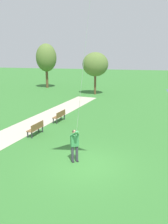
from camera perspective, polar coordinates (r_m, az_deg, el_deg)
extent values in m
plane|color=#33702D|center=(12.91, 0.30, -12.04)|extent=(120.00, 120.00, 0.00)
cube|color=#232328|center=(13.27, -1.61, -11.12)|extent=(0.22, 0.26, 0.06)
cylinder|color=#383842|center=(13.11, -1.65, -9.43)|extent=(0.14, 0.14, 0.82)
cube|color=#232328|center=(13.21, -2.63, -11.25)|extent=(0.22, 0.26, 0.06)
cylinder|color=#383842|center=(13.05, -2.68, -9.55)|extent=(0.14, 0.14, 0.82)
cube|color=#38894C|center=(12.81, -2.19, -6.59)|extent=(0.46, 0.39, 0.60)
sphere|color=#996B4C|center=(12.66, -2.21, -4.64)|extent=(0.22, 0.22, 0.22)
ellipsoid|color=black|center=(12.66, -2.23, -4.45)|extent=(0.31, 0.31, 0.13)
cylinder|color=#38894C|center=(12.48, -1.54, -4.96)|extent=(0.11, 0.56, 0.43)
cylinder|color=#38894C|center=(12.44, -2.32, -5.04)|extent=(0.53, 0.36, 0.43)
sphere|color=#996B4C|center=(12.27, -1.72, -4.66)|extent=(0.10, 0.10, 0.10)
cylinder|color=silver|center=(10.44, 0.11, 13.06)|extent=(1.26, 2.13, 7.53)
cube|color=brown|center=(17.25, -11.17, -3.77)|extent=(0.69, 1.55, 0.05)
cube|color=brown|center=(17.09, -10.67, -3.13)|extent=(0.29, 1.49, 0.40)
cube|color=#2D2D33|center=(16.89, -12.82, -5.07)|extent=(0.07, 0.07, 0.45)
cube|color=#2D2D33|center=(16.71, -11.91, -5.22)|extent=(0.07, 0.07, 0.45)
cube|color=#2D2D33|center=(17.94, -10.40, -3.78)|extent=(0.07, 0.07, 0.45)
cube|color=#2D2D33|center=(17.78, -9.53, -3.91)|extent=(0.07, 0.07, 0.45)
cube|color=brown|center=(20.14, -5.79, -0.94)|extent=(0.69, 1.55, 0.05)
cube|color=brown|center=(20.00, -5.32, -0.37)|extent=(0.29, 1.49, 0.40)
cube|color=#2D2D33|center=(19.71, -7.08, -2.00)|extent=(0.07, 0.07, 0.45)
cube|color=#2D2D33|center=(19.56, -6.26, -2.10)|extent=(0.07, 0.07, 0.45)
cube|color=#2D2D33|center=(20.85, -5.31, -1.04)|extent=(0.07, 0.07, 0.45)
cube|color=#2D2D33|center=(20.71, -4.52, -1.13)|extent=(0.07, 0.07, 0.45)
cylinder|color=brown|center=(38.00, -8.51, 7.83)|extent=(0.37, 0.37, 3.04)
ellipsoid|color=#567033|center=(37.79, -8.68, 12.26)|extent=(3.03, 2.85, 4.05)
cylinder|color=brown|center=(32.00, 2.57, 6.54)|extent=(0.28, 0.28, 2.78)
ellipsoid|color=#567033|center=(31.76, 2.62, 10.90)|extent=(3.27, 2.67, 3.00)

